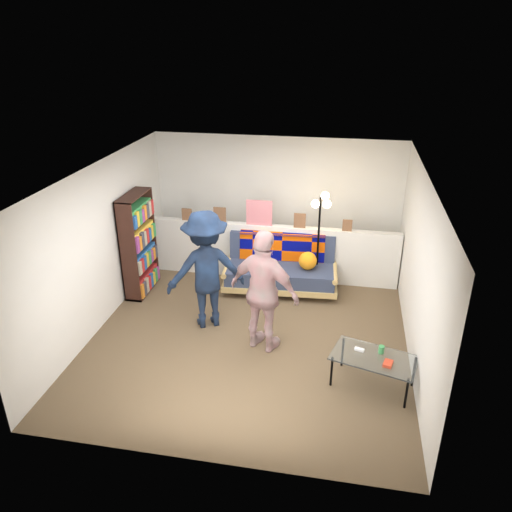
{
  "coord_description": "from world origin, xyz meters",
  "views": [
    {
      "loc": [
        1.22,
        -6.17,
        4.12
      ],
      "look_at": [
        0.0,
        0.4,
        1.05
      ],
      "focal_mm": 35.0,
      "sensor_mm": 36.0,
      "label": 1
    }
  ],
  "objects_px": {
    "bookshelf": "(139,247)",
    "person_right": "(264,292)",
    "person_left": "(206,270)",
    "coffee_table": "(375,359)",
    "floor_lamp": "(321,222)",
    "futon_sofa": "(282,268)"
  },
  "relations": [
    {
      "from": "futon_sofa",
      "to": "bookshelf",
      "type": "relative_size",
      "value": 1.15
    },
    {
      "from": "bookshelf",
      "to": "floor_lamp",
      "type": "bearing_deg",
      "value": 12.61
    },
    {
      "from": "person_right",
      "to": "coffee_table",
      "type": "bearing_deg",
      "value": 179.72
    },
    {
      "from": "bookshelf",
      "to": "person_left",
      "type": "distance_m",
      "value": 1.62
    },
    {
      "from": "bookshelf",
      "to": "coffee_table",
      "type": "relative_size",
      "value": 1.5
    },
    {
      "from": "futon_sofa",
      "to": "person_right",
      "type": "bearing_deg",
      "value": -90.12
    },
    {
      "from": "floor_lamp",
      "to": "person_left",
      "type": "bearing_deg",
      "value": -136.45
    },
    {
      "from": "futon_sofa",
      "to": "coffee_table",
      "type": "height_order",
      "value": "futon_sofa"
    },
    {
      "from": "coffee_table",
      "to": "person_right",
      "type": "bearing_deg",
      "value": 158.71
    },
    {
      "from": "coffee_table",
      "to": "bookshelf",
      "type": "bearing_deg",
      "value": 153.97
    },
    {
      "from": "person_left",
      "to": "futon_sofa",
      "type": "bearing_deg",
      "value": -151.76
    },
    {
      "from": "futon_sofa",
      "to": "floor_lamp",
      "type": "xyz_separation_m",
      "value": [
        0.61,
        0.15,
        0.82
      ]
    },
    {
      "from": "coffee_table",
      "to": "person_left",
      "type": "bearing_deg",
      "value": 156.66
    },
    {
      "from": "floor_lamp",
      "to": "coffee_table",
      "type": "bearing_deg",
      "value": -70.9
    },
    {
      "from": "futon_sofa",
      "to": "bookshelf",
      "type": "distance_m",
      "value": 2.43
    },
    {
      "from": "futon_sofa",
      "to": "person_left",
      "type": "height_order",
      "value": "person_left"
    },
    {
      "from": "bookshelf",
      "to": "person_right",
      "type": "relative_size",
      "value": 0.97
    },
    {
      "from": "person_left",
      "to": "coffee_table",
      "type": "bearing_deg",
      "value": 130.48
    },
    {
      "from": "floor_lamp",
      "to": "person_left",
      "type": "relative_size",
      "value": 0.94
    },
    {
      "from": "person_right",
      "to": "person_left",
      "type": "bearing_deg",
      "value": -5.44
    },
    {
      "from": "futon_sofa",
      "to": "bookshelf",
      "type": "height_order",
      "value": "bookshelf"
    },
    {
      "from": "person_left",
      "to": "bookshelf",
      "type": "bearing_deg",
      "value": -56.63
    }
  ]
}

